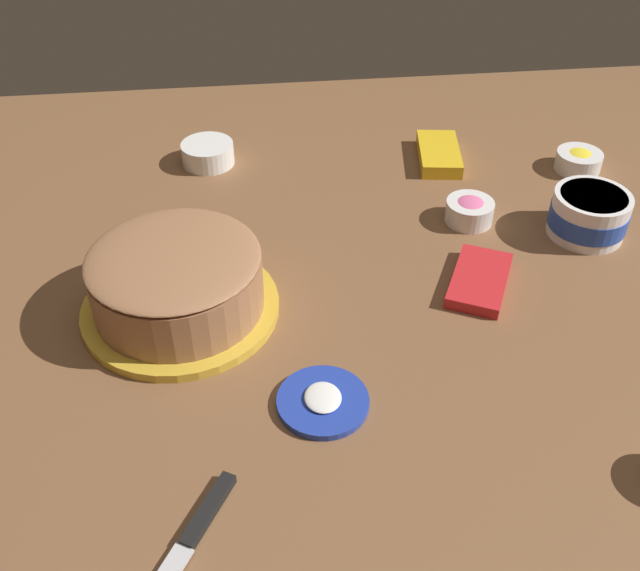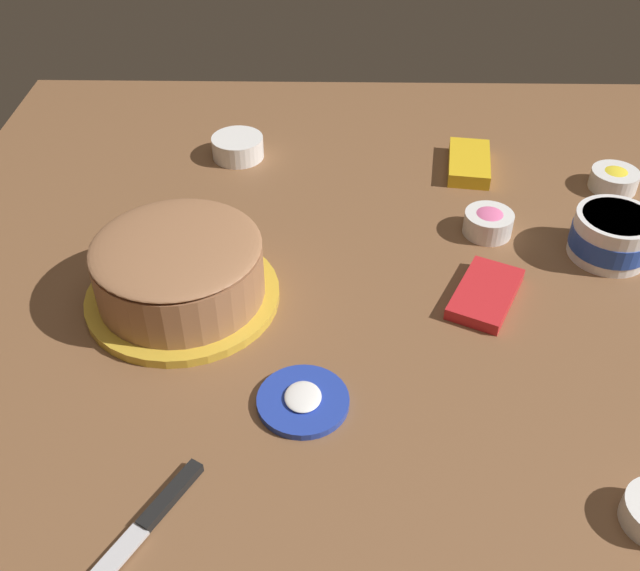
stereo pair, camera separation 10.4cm
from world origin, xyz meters
TOP-DOWN VIEW (x-y plane):
  - ground_plane at (0.00, 0.00)m, footprint 1.54×1.54m
  - frosted_cake at (0.01, 0.31)m, footprint 0.28×0.28m
  - frosting_tub at (0.13, -0.35)m, footprint 0.13×0.13m
  - frosting_tub_lid at (-0.19, 0.13)m, footprint 0.12×0.12m
  - spreading_knife at (-0.37, 0.29)m, footprint 0.21×0.14m
  - sprinkle_bowl_yellow at (0.33, -0.41)m, footprint 0.08×0.08m
  - sprinkle_bowl_blue at (0.43, 0.27)m, footprint 0.10×0.10m
  - sprinkle_bowl_pink at (0.19, -0.16)m, footprint 0.08×0.08m
  - candy_box_lower at (0.02, -0.14)m, footprint 0.16×0.13m
  - candy_box_upper at (0.39, -0.16)m, footprint 0.15×0.09m

SIDE VIEW (x-z plane):
  - ground_plane at x=0.00m, z-range 0.00..0.00m
  - spreading_knife at x=-0.37m, z-range 0.00..0.01m
  - frosting_tub_lid at x=-0.19m, z-range 0.00..0.01m
  - candy_box_lower at x=0.02m, z-range 0.00..0.02m
  - candy_box_upper at x=0.39m, z-range 0.00..0.03m
  - sprinkle_bowl_yellow at x=0.33m, z-range 0.00..0.04m
  - sprinkle_bowl_blue at x=0.43m, z-range 0.00..0.04m
  - sprinkle_bowl_pink at x=0.19m, z-range 0.00..0.04m
  - frosting_tub at x=0.13m, z-range 0.00..0.08m
  - frosted_cake at x=0.01m, z-range 0.00..0.11m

